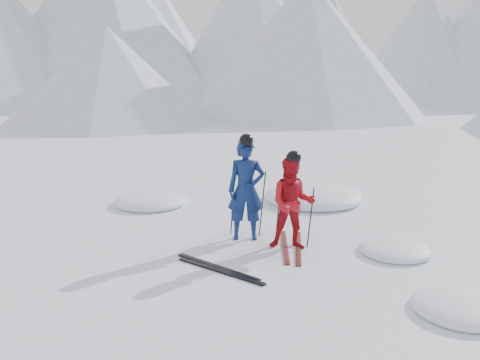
# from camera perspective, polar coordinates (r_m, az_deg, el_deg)

# --- Properties ---
(ground) EXTENTS (160.00, 160.00, 0.00)m
(ground) POSITION_cam_1_polar(r_m,az_deg,el_deg) (8.87, 8.25, -8.16)
(ground) COLOR white
(ground) RESTS_ON ground
(mountain_range) EXTENTS (106.15, 62.94, 15.53)m
(mountain_range) POSITION_cam_1_polar(r_m,az_deg,el_deg) (43.98, 22.51, 16.12)
(mountain_range) COLOR #B2BCD1
(mountain_range) RESTS_ON ground
(skier_blue) EXTENTS (0.78, 0.62, 1.85)m
(skier_blue) POSITION_cam_1_polar(r_m,az_deg,el_deg) (9.27, 0.69, -1.14)
(skier_blue) COLOR #0D2053
(skier_blue) RESTS_ON ground
(skier_red) EXTENTS (0.90, 0.76, 1.63)m
(skier_red) POSITION_cam_1_polar(r_m,az_deg,el_deg) (8.84, 5.92, -2.62)
(skier_red) COLOR #AC0D17
(skier_red) RESTS_ON ground
(pole_blue_left) EXTENTS (0.12, 0.09, 1.23)m
(pole_blue_left) POSITION_cam_1_polar(r_m,az_deg,el_deg) (9.56, -0.83, -2.63)
(pole_blue_left) COLOR black
(pole_blue_left) RESTS_ON ground
(pole_blue_right) EXTENTS (0.12, 0.07, 1.23)m
(pole_blue_right) POSITION_cam_1_polar(r_m,az_deg,el_deg) (9.52, 2.53, -2.70)
(pole_blue_right) COLOR black
(pole_blue_right) RESTS_ON ground
(pole_red_left) EXTENTS (0.11, 0.09, 1.09)m
(pole_red_left) POSITION_cam_1_polar(r_m,az_deg,el_deg) (9.20, 4.30, -3.75)
(pole_red_left) COLOR black
(pole_red_left) RESTS_ON ground
(pole_red_right) EXTENTS (0.11, 0.08, 1.09)m
(pole_red_right) POSITION_cam_1_polar(r_m,az_deg,el_deg) (9.01, 7.93, -4.17)
(pole_red_right) COLOR black
(pole_red_right) RESTS_ON ground
(ski_worn_left) EXTENTS (0.48, 1.68, 0.03)m
(ski_worn_left) POSITION_cam_1_polar(r_m,az_deg,el_deg) (9.10, 5.06, -7.45)
(ski_worn_left) COLOR black
(ski_worn_left) RESTS_ON ground
(ski_worn_right) EXTENTS (0.36, 1.69, 0.03)m
(ski_worn_right) POSITION_cam_1_polar(r_m,az_deg,el_deg) (9.06, 6.56, -7.57)
(ski_worn_right) COLOR black
(ski_worn_right) RESTS_ON ground
(ski_loose_a) EXTENTS (1.58, 0.79, 0.03)m
(ski_loose_a) POSITION_cam_1_polar(r_m,az_deg,el_deg) (8.18, -2.59, -9.72)
(ski_loose_a) COLOR black
(ski_loose_a) RESTS_ON ground
(ski_loose_b) EXTENTS (1.60, 0.74, 0.03)m
(ski_loose_b) POSITION_cam_1_polar(r_m,az_deg,el_deg) (8.02, -2.24, -10.18)
(ski_loose_b) COLOR black
(ski_loose_b) RESTS_ON ground
(snow_lumps) EXTENTS (7.70, 7.00, 0.51)m
(snow_lumps) POSITION_cam_1_polar(r_m,az_deg,el_deg) (11.32, 5.56, -3.57)
(snow_lumps) COLOR white
(snow_lumps) RESTS_ON ground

